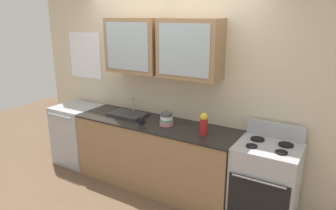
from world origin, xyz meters
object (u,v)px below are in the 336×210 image
at_px(cup_near_sink, 141,120).
at_px(vase, 204,124).
at_px(bowl_stack, 167,119).
at_px(dishwasher, 78,134).
at_px(sink_faucet, 128,114).
at_px(stove_range, 265,183).

bearing_deg(cup_near_sink, vase, 5.13).
xyz_separation_m(bowl_stack, dishwasher, (-1.59, -0.01, -0.52)).
bearing_deg(vase, bowl_stack, 174.59).
relative_size(sink_faucet, dishwasher, 0.57).
bearing_deg(dishwasher, cup_near_sink, -5.22).
distance_m(vase, cup_near_sink, 0.83).
bearing_deg(sink_faucet, stove_range, -1.74).
relative_size(vase, dishwasher, 0.29).
bearing_deg(stove_range, vase, -176.14).
xyz_separation_m(stove_range, vase, (-0.73, -0.05, 0.57)).
distance_m(stove_range, cup_near_sink, 1.63).
distance_m(stove_range, bowl_stack, 1.36).
bearing_deg(dishwasher, stove_range, 0.09).
relative_size(sink_faucet, bowl_stack, 2.94).
bearing_deg(sink_faucet, dishwasher, -176.19).
bearing_deg(bowl_stack, cup_near_sink, -157.15).
bearing_deg(cup_near_sink, stove_range, 4.54).
distance_m(vase, dishwasher, 2.20).
height_order(stove_range, sink_faucet, sink_faucet).
distance_m(sink_faucet, vase, 1.19).
distance_m(stove_range, dishwasher, 2.85).
xyz_separation_m(bowl_stack, vase, (0.53, -0.05, 0.06)).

